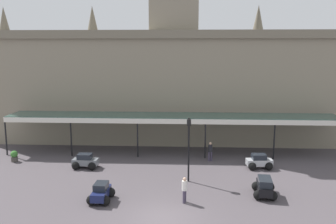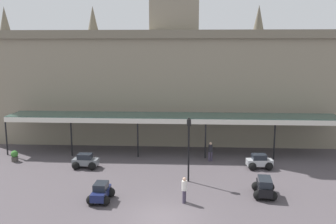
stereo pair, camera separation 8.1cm
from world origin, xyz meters
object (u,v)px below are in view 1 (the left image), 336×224
Objects in this scene: car_grey_sedan at (85,162)px; car_black_estate at (264,188)px; car_silver_sedan at (259,162)px; car_navy_sedan at (101,193)px; planter_forecourt_centre at (14,156)px; pedestrian_beside_cars at (210,151)px; pedestrian_near_entrance at (185,189)px; victorian_lamppost at (189,142)px.

car_black_estate reaches higher than car_grey_sedan.
car_navy_sedan is (-11.33, -7.08, 0.00)m from car_silver_sedan.
planter_forecourt_centre is at bearing 177.94° from car_silver_sedan.
pedestrian_near_entrance is at bearing -103.66° from pedestrian_beside_cars.
car_grey_sedan is at bearing 162.58° from victorian_lamppost.
victorian_lamppost is at bearing 154.24° from car_black_estate.
pedestrian_near_entrance and pedestrian_beside_cars have the same top height.
pedestrian_beside_cars is 5.78m from victorian_lamppost.
car_grey_sedan is at bearing 113.46° from car_navy_sedan.
car_silver_sedan is at bearing 29.68° from victorian_lamppost.
planter_forecourt_centre is (-6.58, 1.39, -0.01)m from car_grey_sedan.
car_black_estate is 5.45m from pedestrian_near_entrance.
pedestrian_beside_cars reaches higher than planter_forecourt_centre.
pedestrian_beside_cars is at bearing 13.29° from car_grey_sedan.
pedestrian_beside_cars is (7.47, 8.86, 0.41)m from car_navy_sedan.
car_black_estate is 6.06m from victorian_lamppost.
car_navy_sedan is 7.20m from victorian_lamppost.
car_grey_sedan is (-14.12, -0.65, 0.00)m from car_silver_sedan.
planter_forecourt_centre is (-20.70, 0.74, -0.01)m from car_silver_sedan.
victorian_lamppost is 15.68m from planter_forecourt_centre.
car_grey_sedan and car_navy_sedan have the same top height.
pedestrian_near_entrance is 4.32m from victorian_lamppost.
car_navy_sedan is 12.21m from planter_forecourt_centre.
car_silver_sedan is 4.26m from pedestrian_beside_cars.
car_black_estate reaches higher than planter_forecourt_centre.
pedestrian_near_entrance is (8.12, -6.42, 0.41)m from car_grey_sedan.
pedestrian_near_entrance reaches higher than car_grey_sedan.
car_silver_sedan is 9.28m from pedestrian_near_entrance.
car_grey_sedan is 0.44× the size of victorian_lamppost.
car_navy_sedan is at bearing -172.52° from car_black_estate.
pedestrian_beside_cars is at bearing 155.22° from car_silver_sedan.
planter_forecourt_centre is (-16.84, -1.04, -0.42)m from pedestrian_beside_cars.
victorian_lamppost reaches higher than planter_forecourt_centre.
car_silver_sedan is 1.27× the size of pedestrian_beside_cars.
car_grey_sedan is 10.36m from pedestrian_near_entrance.
pedestrian_beside_cars is at bearing 112.67° from car_black_estate.
victorian_lamppost is (0.26, 3.79, 2.07)m from pedestrian_near_entrance.
planter_forecourt_centre is at bearing 168.07° from car_grey_sedan.
pedestrian_beside_cars reaches higher than car_black_estate.
planter_forecourt_centre is (-9.37, 7.83, -0.01)m from car_navy_sedan.
car_silver_sedan is at bearing 32.02° from car_navy_sedan.
car_grey_sedan is 0.89× the size of car_black_estate.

